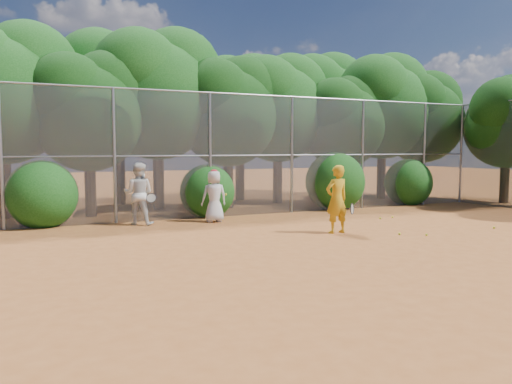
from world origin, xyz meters
name	(u,v)px	position (x,y,z in m)	size (l,w,h in m)	color
ground	(343,248)	(0.00, 0.00, 0.00)	(80.00, 80.00, 0.00)	#9A5222
fence_back	(235,154)	(-0.12, 6.00, 2.05)	(20.05, 0.09, 4.03)	gray
tree_1	(3,87)	(-6.94, 8.54, 4.16)	(4.64, 4.03, 6.35)	black
tree_2	(90,106)	(-4.45, 7.83, 3.58)	(3.99, 3.47, 5.47)	black
tree_3	(158,88)	(-1.94, 8.84, 4.40)	(4.89, 4.26, 6.70)	black
tree_4	(229,107)	(0.55, 8.24, 3.76)	(4.19, 3.64, 5.73)	black
tree_5	(279,104)	(3.06, 9.04, 4.05)	(4.51, 3.92, 6.17)	black
tree_6	(344,118)	(5.55, 8.03, 3.47)	(3.86, 3.36, 5.29)	black
tree_7	(383,102)	(8.06, 8.64, 4.28)	(4.77, 4.14, 6.53)	black
tree_8	(422,113)	(10.05, 8.34, 3.82)	(4.25, 3.70, 5.82)	black
tree_10	(119,87)	(-2.93, 11.05, 4.63)	(5.15, 4.48, 7.06)	black
tree_11	(241,103)	(2.06, 10.64, 4.16)	(4.64, 4.03, 6.35)	black
tree_12	(323,100)	(6.56, 11.24, 4.51)	(5.02, 4.37, 6.88)	black
tree_13	(507,118)	(11.45, 5.03, 3.47)	(3.86, 3.36, 5.29)	black
bush_0	(42,191)	(-6.00, 6.30, 1.00)	(2.00, 2.00, 2.00)	#124611
bush_1	(207,189)	(-1.00, 6.30, 0.90)	(1.80, 1.80, 1.80)	#124611
bush_2	(335,179)	(4.00, 6.30, 1.10)	(2.20, 2.20, 2.20)	#124611
bush_3	(408,180)	(7.50, 6.30, 0.95)	(1.90, 1.90, 1.90)	#124611
player_yellow	(337,199)	(0.97, 1.71, 0.90)	(0.82, 0.54, 1.80)	gold
player_teen	(214,196)	(-1.25, 4.97, 0.80)	(0.79, 0.54, 1.60)	silver
player_white	(139,194)	(-3.44, 5.40, 0.91)	(1.10, 1.02, 1.82)	silver
ball_0	(400,234)	(2.28, 0.78, 0.03)	(0.07, 0.07, 0.07)	yellow
ball_1	(380,218)	(3.70, 3.30, 0.03)	(0.07, 0.07, 0.07)	yellow
ball_2	(427,235)	(2.80, 0.36, 0.03)	(0.07, 0.07, 0.07)	yellow
ball_3	(494,228)	(5.35, 0.46, 0.03)	(0.07, 0.07, 0.07)	yellow
ball_4	(392,217)	(4.23, 3.36, 0.03)	(0.07, 0.07, 0.07)	yellow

